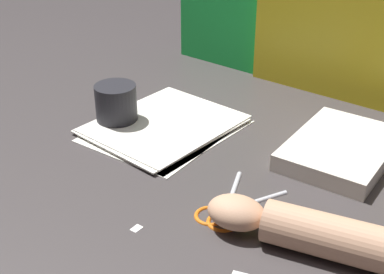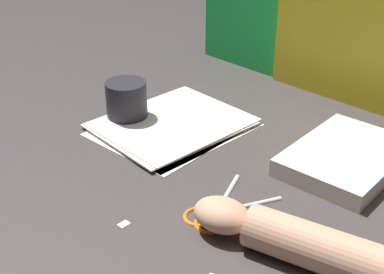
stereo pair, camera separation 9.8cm
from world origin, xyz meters
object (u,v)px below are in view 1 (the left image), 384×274
(hand_forearm, at_px, (309,231))
(scissors, at_px, (226,209))
(paper_stack, at_px, (165,126))
(mug, at_px, (116,105))
(book_closed, at_px, (341,149))

(hand_forearm, bearing_deg, scissors, -178.54)
(paper_stack, relative_size, mug, 3.51)
(paper_stack, relative_size, book_closed, 1.18)
(book_closed, relative_size, hand_forearm, 0.86)
(scissors, distance_m, mug, 0.39)
(paper_stack, xyz_separation_m, hand_forearm, (0.42, -0.15, 0.03))
(mug, bearing_deg, scissors, -15.08)
(paper_stack, bearing_deg, mug, -152.11)
(scissors, bearing_deg, mug, 164.92)
(paper_stack, relative_size, scissors, 1.81)
(paper_stack, distance_m, hand_forearm, 0.45)
(book_closed, height_order, scissors, book_closed)
(mug, bearing_deg, paper_stack, 27.89)
(paper_stack, bearing_deg, scissors, -28.25)
(hand_forearm, bearing_deg, paper_stack, 161.10)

